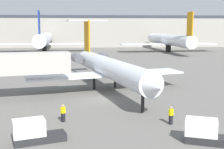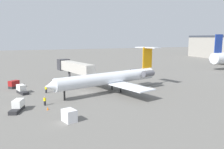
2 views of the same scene
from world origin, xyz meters
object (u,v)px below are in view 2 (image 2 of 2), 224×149
(baggage_tug_lead, at_px, (18,106))
(baggage_tug_trailing, at_px, (22,90))
(ground_crew_loader, at_px, (46,89))
(baggage_tug_spare, at_px, (15,85))
(regional_jet, at_px, (113,77))
(ground_crew_marshaller, at_px, (45,101))
(traffic_cone_near, at_px, (48,108))
(jet_bridge, at_px, (73,67))
(cargo_container_uld, at_px, (69,116))

(baggage_tug_lead, height_order, baggage_tug_trailing, same)
(ground_crew_loader, distance_m, baggage_tug_spare, 10.62)
(regional_jet, xyz_separation_m, ground_crew_marshaller, (4.98, -15.77, -2.52))
(baggage_tug_trailing, distance_m, baggage_tug_spare, 6.77)
(ground_crew_loader, bearing_deg, regional_jet, 70.84)
(ground_crew_marshaller, xyz_separation_m, baggage_tug_trailing, (-11.77, -3.61, -0.02))
(baggage_tug_spare, height_order, traffic_cone_near, baggage_tug_spare)
(jet_bridge, distance_m, ground_crew_marshaller, 22.28)
(jet_bridge, bearing_deg, baggage_tug_trailing, -60.42)
(baggage_tug_trailing, bearing_deg, traffic_cone_near, 14.20)
(baggage_tug_trailing, bearing_deg, ground_crew_marshaller, 17.06)
(regional_jet, distance_m, traffic_cone_near, 17.84)
(baggage_tug_lead, distance_m, traffic_cone_near, 5.05)
(baggage_tug_trailing, bearing_deg, baggage_tug_lead, -4.56)
(ground_crew_loader, bearing_deg, traffic_cone_near, -5.95)
(regional_jet, distance_m, jet_bridge, 15.66)
(baggage_tug_lead, xyz_separation_m, baggage_tug_spare, (-19.87, -0.31, 0.00))
(regional_jet, relative_size, baggage_tug_lead, 7.12)
(baggage_tug_spare, distance_m, cargo_container_uld, 29.29)
(regional_jet, distance_m, baggage_tug_trailing, 20.69)
(ground_crew_marshaller, bearing_deg, baggage_tug_spare, -164.87)
(ground_crew_loader, relative_size, baggage_tug_lead, 0.40)
(baggage_tug_lead, bearing_deg, regional_jet, 107.52)
(ground_crew_marshaller, xyz_separation_m, ground_crew_loader, (-9.96, 1.47, 0.00))
(ground_crew_marshaller, relative_size, cargo_container_uld, 0.65)
(regional_jet, height_order, traffic_cone_near, regional_jet)
(baggage_tug_spare, bearing_deg, cargo_container_uld, 14.51)
(regional_jet, height_order, cargo_container_uld, regional_jet)
(cargo_container_uld, xyz_separation_m, traffic_cone_near, (-6.97, -2.24, -0.65))
(traffic_cone_near, bearing_deg, ground_crew_marshaller, -177.68)
(regional_jet, distance_m, cargo_container_uld, 20.22)
(jet_bridge, height_order, cargo_container_uld, jet_bridge)
(baggage_tug_spare, bearing_deg, ground_crew_marshaller, 15.13)
(cargo_container_uld, bearing_deg, baggage_tug_trailing, -164.62)
(cargo_container_uld, bearing_deg, regional_jet, 138.08)
(regional_jet, xyz_separation_m, cargo_container_uld, (14.93, -13.41, -2.46))
(jet_bridge, height_order, baggage_tug_trailing, jet_bridge)
(baggage_tug_lead, relative_size, baggage_tug_spare, 1.07)
(jet_bridge, relative_size, baggage_tug_trailing, 4.16)
(regional_jet, bearing_deg, traffic_cone_near, -63.03)
(regional_jet, xyz_separation_m, baggage_tug_lead, (6.45, -20.44, -2.54))
(baggage_tug_lead, bearing_deg, baggage_tug_spare, -179.11)
(traffic_cone_near, bearing_deg, regional_jet, 116.97)
(jet_bridge, xyz_separation_m, ground_crew_loader, (9.59, -8.63, -3.53))
(ground_crew_loader, xyz_separation_m, traffic_cone_near, (12.94, -1.35, -0.58))
(baggage_tug_lead, xyz_separation_m, baggage_tug_trailing, (-13.24, 1.06, 0.00))
(baggage_tug_lead, height_order, cargo_container_uld, baggage_tug_lead)
(jet_bridge, xyz_separation_m, baggage_tug_lead, (21.02, -14.76, -3.55))
(baggage_tug_spare, bearing_deg, regional_jet, 57.11)
(jet_bridge, xyz_separation_m, baggage_tug_trailing, (7.78, -13.71, -3.55))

